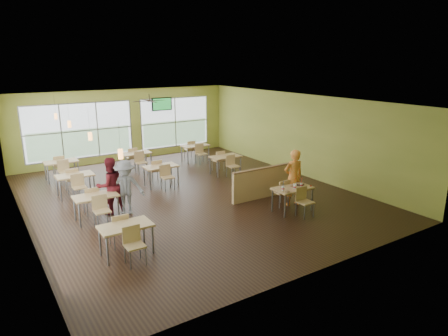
{
  "coord_description": "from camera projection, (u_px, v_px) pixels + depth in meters",
  "views": [
    {
      "loc": [
        -5.93,
        -11.48,
        4.48
      ],
      "look_at": [
        0.61,
        -1.34,
        1.18
      ],
      "focal_mm": 32.0,
      "sensor_mm": 36.0,
      "label": 1
    }
  ],
  "objects": [
    {
      "name": "cup_red_near",
      "position": [
        295.0,
        186.0,
        11.94
      ],
      "size": [
        0.1,
        0.1,
        0.35
      ],
      "color": "white",
      "rests_on": "main_table"
    },
    {
      "name": "cup_blue",
      "position": [
        283.0,
        188.0,
        11.71
      ],
      "size": [
        0.09,
        0.09,
        0.34
      ],
      "color": "white",
      "rests_on": "main_table"
    },
    {
      "name": "dining_tables",
      "position": [
        139.0,
        171.0,
        14.26
      ],
      "size": [
        6.92,
        8.72,
        0.87
      ],
      "color": "tan",
      "rests_on": "floor"
    },
    {
      "name": "food_basket",
      "position": [
        300.0,
        184.0,
        12.23
      ],
      "size": [
        0.27,
        0.27,
        0.06
      ],
      "color": "black",
      "rests_on": "main_table"
    },
    {
      "name": "tv_backwall",
      "position": [
        162.0,
        104.0,
        18.67
      ],
      "size": [
        1.0,
        0.07,
        0.6
      ],
      "color": "black",
      "rests_on": "wall_back"
    },
    {
      "name": "ketchup_cup",
      "position": [
        311.0,
        186.0,
        12.13
      ],
      "size": [
        0.06,
        0.06,
        0.03
      ],
      "primitive_type": "cylinder",
      "color": "#981909",
      "rests_on": "main_table"
    },
    {
      "name": "wrapper_left",
      "position": [
        287.0,
        191.0,
        11.58
      ],
      "size": [
        0.18,
        0.17,
        0.04
      ],
      "primitive_type": "ellipsoid",
      "rotation": [
        0.0,
        0.0,
        0.14
      ],
      "color": "#946E47",
      "rests_on": "main_table"
    },
    {
      "name": "wrapper_mid",
      "position": [
        292.0,
        186.0,
        12.11
      ],
      "size": [
        0.22,
        0.2,
        0.05
      ],
      "primitive_type": "ellipsoid",
      "rotation": [
        0.0,
        0.0,
        0.22
      ],
      "color": "#946E47",
      "rests_on": "main_table"
    },
    {
      "name": "main_table",
      "position": [
        293.0,
        191.0,
        12.04
      ],
      "size": [
        1.22,
        1.52,
        0.87
      ],
      "color": "tan",
      "rests_on": "floor"
    },
    {
      "name": "cup_yellow",
      "position": [
        295.0,
        187.0,
        11.86
      ],
      "size": [
        0.09,
        0.09,
        0.33
      ],
      "color": "white",
      "rests_on": "main_table"
    },
    {
      "name": "pendant_lights",
      "position": [
        80.0,
        130.0,
        11.82
      ],
      "size": [
        0.11,
        7.31,
        0.86
      ],
      "color": "#2D2119",
      "rests_on": "ceiling"
    },
    {
      "name": "wrapper_right",
      "position": [
        305.0,
        187.0,
        11.97
      ],
      "size": [
        0.2,
        0.19,
        0.04
      ],
      "primitive_type": "ellipsoid",
      "rotation": [
        0.0,
        0.0,
        -0.37
      ],
      "color": "#946E47",
      "rests_on": "main_table"
    },
    {
      "name": "patron_grey",
      "position": [
        126.0,
        187.0,
        11.77
      ],
      "size": [
        1.2,
        0.9,
        1.65
      ],
      "primitive_type": "imported",
      "rotation": [
        0.0,
        0.0,
        -0.3
      ],
      "color": "slate",
      "rests_on": "floor"
    },
    {
      "name": "ceiling_fan",
      "position": [
        149.0,
        101.0,
        15.25
      ],
      "size": [
        1.25,
        1.25,
        0.29
      ],
      "color": "#2D2119",
      "rests_on": "ceiling"
    },
    {
      "name": "window_bays",
      "position": [
        81.0,
        146.0,
        14.31
      ],
      "size": [
        9.24,
        10.24,
        2.38
      ],
      "color": "white",
      "rests_on": "room"
    },
    {
      "name": "cup_red_far",
      "position": [
        301.0,
        185.0,
        12.04
      ],
      "size": [
        0.09,
        0.09,
        0.32
      ],
      "color": "white",
      "rests_on": "main_table"
    },
    {
      "name": "room",
      "position": [
        187.0,
        149.0,
        13.17
      ],
      "size": [
        12.0,
        12.04,
        3.2
      ],
      "color": "black",
      "rests_on": "ground"
    },
    {
      "name": "man_plaid",
      "position": [
        293.0,
        178.0,
        12.47
      ],
      "size": [
        0.72,
        0.54,
        1.8
      ],
      "primitive_type": "imported",
      "rotation": [
        0.0,
        0.0,
        2.98
      ],
      "color": "orange",
      "rests_on": "floor"
    },
    {
      "name": "half_wall_divider",
      "position": [
        263.0,
        183.0,
        13.24
      ],
      "size": [
        2.4,
        0.14,
        1.04
      ],
      "color": "tan",
      "rests_on": "floor"
    },
    {
      "name": "patron_maroon",
      "position": [
        110.0,
        186.0,
        11.83
      ],
      "size": [
        0.88,
        0.72,
        1.71
      ],
      "primitive_type": "imported",
      "rotation": [
        0.0,
        0.0,
        3.23
      ],
      "color": "#5D141B",
      "rests_on": "floor"
    }
  ]
}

